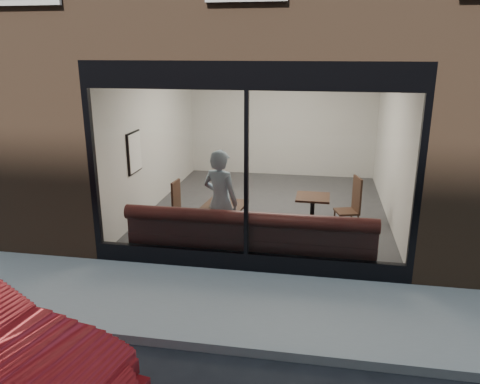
% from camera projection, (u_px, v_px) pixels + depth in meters
% --- Properties ---
extents(ground, '(120.00, 120.00, 0.00)m').
position_uv_depth(ground, '(218.00, 349.00, 5.47)').
color(ground, black).
rests_on(ground, ground).
extents(sidewalk_near, '(40.00, 2.00, 0.01)m').
position_uv_depth(sidewalk_near, '(234.00, 304.00, 6.41)').
color(sidewalk_near, gray).
rests_on(sidewalk_near, ground).
extents(kerb_near, '(40.00, 0.10, 0.12)m').
position_uv_depth(kerb_near, '(217.00, 347.00, 5.40)').
color(kerb_near, gray).
rests_on(kerb_near, ground).
extents(host_building_pier_left, '(2.50, 12.00, 3.20)m').
position_uv_depth(host_building_pier_left, '(149.00, 114.00, 13.15)').
color(host_building_pier_left, brown).
rests_on(host_building_pier_left, ground).
extents(host_building_pier_right, '(2.50, 12.00, 3.20)m').
position_uv_depth(host_building_pier_right, '(429.00, 121.00, 11.91)').
color(host_building_pier_right, brown).
rests_on(host_building_pier_right, ground).
extents(host_building_backfill, '(5.00, 6.00, 3.20)m').
position_uv_depth(host_building_backfill, '(290.00, 104.00, 15.35)').
color(host_building_backfill, brown).
rests_on(host_building_backfill, ground).
extents(cafe_floor, '(6.00, 6.00, 0.00)m').
position_uv_depth(cafe_floor, '(268.00, 209.00, 10.17)').
color(cafe_floor, '#2D2D30').
rests_on(cafe_floor, ground).
extents(cafe_ceiling, '(6.00, 6.00, 0.00)m').
position_uv_depth(cafe_ceiling, '(271.00, 58.00, 9.24)').
color(cafe_ceiling, white).
rests_on(cafe_ceiling, host_building_upper).
extents(cafe_wall_back, '(5.00, 0.00, 5.00)m').
position_uv_depth(cafe_wall_back, '(282.00, 117.00, 12.52)').
color(cafe_wall_back, silver).
rests_on(cafe_wall_back, ground).
extents(cafe_wall_left, '(0.00, 6.00, 6.00)m').
position_uv_depth(cafe_wall_left, '(155.00, 133.00, 10.12)').
color(cafe_wall_left, silver).
rests_on(cafe_wall_left, ground).
extents(cafe_wall_right, '(0.00, 6.00, 6.00)m').
position_uv_depth(cafe_wall_right, '(394.00, 141.00, 9.29)').
color(cafe_wall_right, silver).
rests_on(cafe_wall_right, ground).
extents(storefront_kick, '(5.00, 0.10, 0.30)m').
position_uv_depth(storefront_kick, '(246.00, 262.00, 7.36)').
color(storefront_kick, black).
rests_on(storefront_kick, ground).
extents(storefront_header, '(5.00, 0.10, 0.40)m').
position_uv_depth(storefront_header, '(247.00, 76.00, 6.52)').
color(storefront_header, black).
rests_on(storefront_header, host_building_upper).
extents(storefront_mullion, '(0.06, 0.10, 2.50)m').
position_uv_depth(storefront_mullion, '(246.00, 176.00, 6.94)').
color(storefront_mullion, black).
rests_on(storefront_mullion, storefront_kick).
extents(storefront_glass, '(4.80, 0.00, 4.80)m').
position_uv_depth(storefront_glass, '(246.00, 176.00, 6.92)').
color(storefront_glass, white).
rests_on(storefront_glass, storefront_kick).
extents(banquette, '(4.00, 0.55, 0.45)m').
position_uv_depth(banquette, '(250.00, 247.00, 7.71)').
color(banquette, '#3E1617').
rests_on(banquette, cafe_floor).
extents(person, '(0.76, 0.63, 1.78)m').
position_uv_depth(person, '(220.00, 201.00, 7.88)').
color(person, '#97B7CC').
rests_on(person, cafe_floor).
extents(cafe_table_left, '(0.77, 0.77, 0.05)m').
position_uv_depth(cafe_table_left, '(225.00, 205.00, 8.17)').
color(cafe_table_left, black).
rests_on(cafe_table_left, cafe_floor).
extents(cafe_table_right, '(0.62, 0.62, 0.04)m').
position_uv_depth(cafe_table_right, '(313.00, 197.00, 8.60)').
color(cafe_table_right, black).
rests_on(cafe_table_right, cafe_floor).
extents(cafe_chair_left, '(0.41, 0.41, 0.04)m').
position_uv_depth(cafe_chair_left, '(168.00, 215.00, 9.15)').
color(cafe_chair_left, black).
rests_on(cafe_chair_left, cafe_floor).
extents(cafe_chair_right, '(0.52, 0.52, 0.04)m').
position_uv_depth(cafe_chair_right, '(346.00, 212.00, 9.34)').
color(cafe_chair_right, black).
rests_on(cafe_chair_right, cafe_floor).
extents(wall_poster, '(0.02, 0.55, 0.74)m').
position_uv_depth(wall_poster, '(135.00, 152.00, 8.99)').
color(wall_poster, white).
rests_on(wall_poster, cafe_wall_left).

